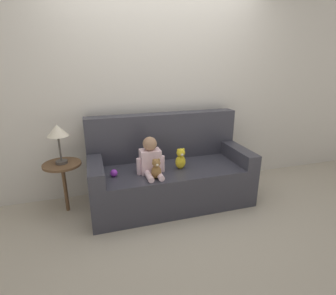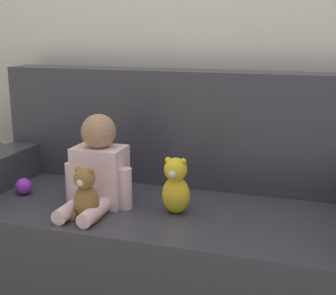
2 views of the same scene
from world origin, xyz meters
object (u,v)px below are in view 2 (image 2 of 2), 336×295
object	(u,v)px
teddy_bear_brown	(86,195)
plush_toy_side	(176,186)
couch	(168,221)
person_baby	(98,170)
toy_ball	(24,186)

from	to	relation	value
teddy_bear_brown	plush_toy_side	distance (m)	0.37
couch	person_baby	world-z (taller)	couch
couch	toy_ball	xyz separation A→B (m)	(-0.65, -0.15, 0.15)
couch	teddy_bear_brown	distance (m)	0.46
person_baby	couch	bearing A→B (deg)	32.90
couch	teddy_bear_brown	world-z (taller)	couch
couch	person_baby	xyz separation A→B (m)	(-0.26, -0.17, 0.27)
person_baby	toy_ball	xyz separation A→B (m)	(-0.39, 0.02, -0.12)
plush_toy_side	toy_ball	bearing A→B (deg)	179.47
person_baby	plush_toy_side	bearing A→B (deg)	1.94
plush_toy_side	toy_ball	size ratio (longest dim) A/B	3.13
teddy_bear_brown	plush_toy_side	size ratio (longest dim) A/B	0.91
couch	plush_toy_side	xyz separation A→B (m)	(0.08, -0.16, 0.23)
teddy_bear_brown	toy_ball	xyz separation A→B (m)	(-0.41, 0.18, -0.06)
teddy_bear_brown	toy_ball	size ratio (longest dim) A/B	2.85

